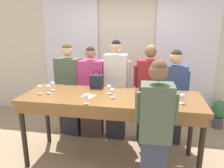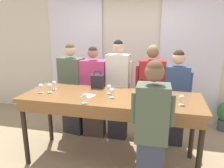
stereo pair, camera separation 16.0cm
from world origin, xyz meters
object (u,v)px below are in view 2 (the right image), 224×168
at_px(wine_bottle, 141,94).
at_px(guest_pink_top, 94,93).
at_px(wine_glass_center_mid, 182,98).
at_px(guest_olive_jacket, 72,89).
at_px(wine_glass_center_left, 54,83).
at_px(handbag, 98,81).
at_px(host_pouring, 151,134).
at_px(tasting_bar, 110,103).
at_px(wine_glass_front_right, 50,86).
at_px(guest_cream_sweater, 118,90).
at_px(potted_plant, 224,115).
at_px(wine_glass_front_mid, 112,91).
at_px(wine_glass_center_right, 84,96).
at_px(guest_navy_coat, 175,98).
at_px(wine_glass_front_left, 41,86).
at_px(wine_glass_back_left, 109,87).
at_px(guest_striped_shirt, 151,95).

height_order(wine_bottle, guest_pink_top, guest_pink_top).
bearing_deg(wine_glass_center_mid, guest_olive_jacket, 154.90).
bearing_deg(guest_olive_jacket, wine_glass_center_left, -91.54).
height_order(handbag, guest_olive_jacket, guest_olive_jacket).
bearing_deg(host_pouring, wine_glass_center_left, 153.76).
relative_size(tasting_bar, handbag, 9.12).
relative_size(tasting_bar, wine_glass_front_right, 18.91).
distance_m(wine_bottle, guest_cream_sweater, 1.03).
bearing_deg(potted_plant, guest_pink_top, -162.70).
distance_m(wine_glass_front_mid, wine_glass_center_right, 0.41).
bearing_deg(wine_glass_center_left, guest_navy_coat, 18.46).
bearing_deg(wine_glass_front_mid, potted_plant, 39.46).
height_order(guest_olive_jacket, host_pouring, guest_olive_jacket).
xyz_separation_m(wine_glass_front_left, guest_pink_top, (0.55, 0.82, -0.31)).
bearing_deg(wine_glass_center_left, guest_olive_jacket, 88.46).
xyz_separation_m(wine_glass_front_left, wine_glass_center_right, (0.79, -0.27, -0.00)).
bearing_deg(wine_glass_center_right, guest_olive_jacket, 120.96).
xyz_separation_m(wine_glass_front_right, potted_plant, (2.84, 1.53, -0.82)).
xyz_separation_m(handbag, guest_olive_jacket, (-0.61, 0.37, -0.29)).
height_order(wine_glass_front_right, wine_glass_back_left, same).
bearing_deg(wine_glass_center_mid, guest_cream_sweater, 138.87).
height_order(guest_olive_jacket, guest_pink_top, guest_olive_jacket).
distance_m(wine_glass_front_left, potted_plant, 3.45).
relative_size(wine_glass_front_right, wine_glass_center_right, 1.00).
distance_m(wine_bottle, wine_glass_front_right, 1.37).
relative_size(wine_bottle, guest_cream_sweater, 0.17).
bearing_deg(guest_cream_sweater, guest_striped_shirt, -0.00).
height_order(handbag, guest_pink_top, guest_pink_top).
xyz_separation_m(wine_glass_front_mid, guest_navy_coat, (0.90, 0.80, -0.29)).
xyz_separation_m(handbag, guest_pink_top, (-0.19, 0.37, -0.33)).
bearing_deg(host_pouring, wine_glass_front_left, 161.25).
height_order(wine_glass_front_left, guest_pink_top, guest_pink_top).
distance_m(wine_glass_front_left, guest_striped_shirt, 1.79).
bearing_deg(guest_cream_sweater, handbag, -124.59).
relative_size(handbag, potted_plant, 0.48).
bearing_deg(guest_olive_jacket, wine_bottle, -32.85).
height_order(wine_glass_front_right, wine_glass_center_right, same).
height_order(wine_glass_front_left, wine_glass_back_left, same).
height_order(wine_glass_center_mid, guest_olive_jacket, guest_olive_jacket).
height_order(wine_glass_center_mid, guest_cream_sweater, guest_cream_sweater).
bearing_deg(host_pouring, tasting_bar, 134.61).
distance_m(wine_glass_front_mid, guest_navy_coat, 1.24).
height_order(tasting_bar, guest_pink_top, guest_pink_top).
bearing_deg(wine_glass_center_left, host_pouring, -26.24).
bearing_deg(potted_plant, wine_glass_center_right, -139.69).
relative_size(wine_glass_front_right, guest_olive_jacket, 0.08).
distance_m(guest_olive_jacket, guest_navy_coat, 1.84).
relative_size(guest_olive_jacket, host_pouring, 1.01).
distance_m(guest_olive_jacket, potted_plant, 2.98).
distance_m(wine_glass_center_left, wine_glass_center_right, 0.82).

